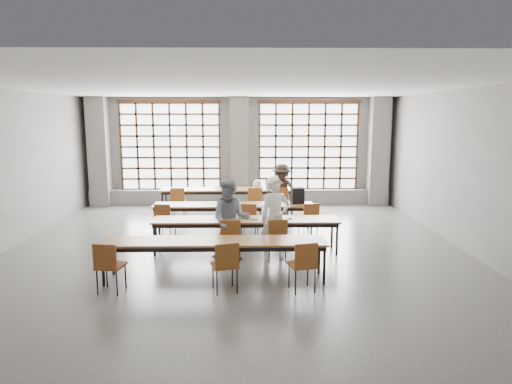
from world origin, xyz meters
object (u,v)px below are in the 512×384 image
at_px(chair_mid_right, 309,217).
at_px(laptop_front, 271,215).
at_px(chair_near_mid, 226,262).
at_px(chair_near_right, 304,261).
at_px(student_female, 231,220).
at_px(red_pouch, 111,263).
at_px(plastic_bag, 258,184).
at_px(chair_back_mid, 255,199).
at_px(chair_mid_centre, 249,217).
at_px(chair_front_right, 276,235).
at_px(desk_row_d, 215,244).
at_px(chair_back_right, 282,199).
at_px(chair_front_left, 231,235).
at_px(mouse, 290,218).
at_px(student_male, 275,218).
at_px(backpack, 297,196).
at_px(student_back, 282,190).
at_px(chair_near_left, 108,262).
at_px(desk_row_c, 246,222).
at_px(phone, 254,220).
at_px(green_box, 244,216).
at_px(desk_row_b, 234,207).
at_px(chair_mid_left, 164,217).
at_px(laptop_back, 272,186).
at_px(chair_back_left, 178,199).
at_px(desk_row_a, 228,191).

distance_m(chair_mid_right, laptop_front, 1.35).
xyz_separation_m(chair_near_mid, chair_near_right, (1.30, -0.00, 0.00)).
distance_m(student_female, red_pouch, 2.62).
height_order(chair_near_right, plastic_bag, plastic_bag).
bearing_deg(chair_back_mid, chair_mid_centre, -94.05).
bearing_deg(red_pouch, chair_near_mid, -2.28).
bearing_deg(chair_front_right, red_pouch, -150.82).
bearing_deg(chair_near_right, desk_row_d, 157.56).
height_order(chair_back_right, plastic_bag, plastic_bag).
distance_m(chair_back_mid, red_pouch, 6.13).
distance_m(desk_row_d, red_pouch, 1.79).
height_order(chair_front_left, mouse, chair_front_left).
bearing_deg(chair_front_left, red_pouch, -140.59).
distance_m(student_male, backpack, 2.29).
bearing_deg(student_back, red_pouch, -101.46).
relative_size(desk_row_d, red_pouch, 20.00).
bearing_deg(chair_near_left, chair_near_right, 0.02).
relative_size(chair_front_right, student_male, 0.52).
height_order(desk_row_c, student_male, student_male).
bearing_deg(chair_front_left, desk_row_c, 64.45).
bearing_deg(phone, chair_front_left, -132.26).
distance_m(green_box, red_pouch, 3.19).
bearing_deg(desk_row_b, chair_mid_left, -158.81).
height_order(chair_back_right, student_back, student_back).
bearing_deg(chair_near_mid, laptop_back, 80.37).
bearing_deg(chair_back_right, plastic_bag, 135.40).
height_order(desk_row_c, backpack, backpack).
height_order(chair_back_left, chair_near_left, same).
xyz_separation_m(desk_row_d, laptop_back, (1.31, 5.79, 0.13)).
relative_size(desk_row_a, chair_front_left, 4.55).
distance_m(desk_row_b, chair_near_left, 4.40).
relative_size(chair_near_right, student_male, 0.52).
bearing_deg(red_pouch, student_female, 41.60).
bearing_deg(laptop_back, chair_near_right, -88.13).
xyz_separation_m(chair_front_left, red_pouch, (-1.94, -1.60, -0.04)).
bearing_deg(student_back, chair_back_right, -77.15).
xyz_separation_m(desk_row_d, phone, (0.72, 1.58, 0.07)).
distance_m(chair_back_mid, backpack, 2.02).
distance_m(chair_back_mid, chair_front_right, 4.02).
bearing_deg(chair_mid_right, chair_front_left, -137.72).
xyz_separation_m(chair_near_right, backpack, (0.31, 3.99, 0.39)).
height_order(laptop_front, plastic_bag, plastic_bag).
height_order(chair_back_mid, student_female, student_female).
xyz_separation_m(laptop_front, plastic_bag, (-0.21, 3.95, 0.08)).
relative_size(chair_near_right, mouse, 8.98).
relative_size(student_male, laptop_back, 3.96).
distance_m(chair_mid_centre, green_box, 0.97).
relative_size(chair_front_right, chair_near_right, 1.00).
bearing_deg(chair_near_left, chair_mid_centre, 54.95).
height_order(student_male, green_box, student_male).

